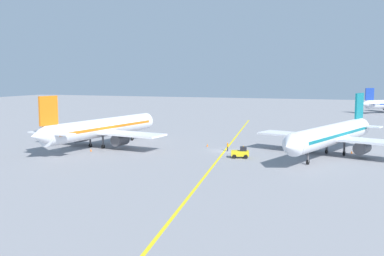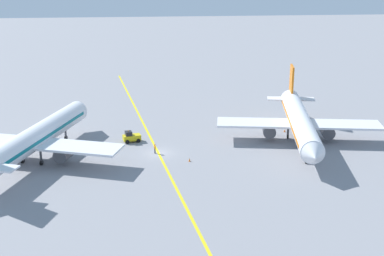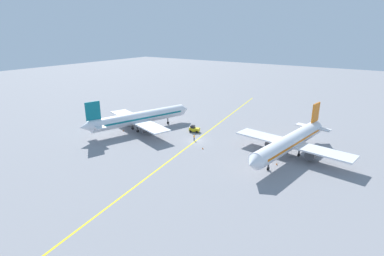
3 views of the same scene
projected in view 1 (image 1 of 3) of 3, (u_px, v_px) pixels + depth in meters
ground_plane at (225, 151)px, 83.84m from camera, size 400.00×400.00×0.00m
apron_yellow_centreline at (225, 151)px, 83.84m from camera, size 17.91×118.77×0.01m
airplane_at_gate at (101, 128)px, 88.33m from camera, size 28.47×35.48×10.60m
airplane_adjacent_stand at (333, 135)px, 78.41m from camera, size 28.20×34.59×10.60m
baggage_tug_white at (241, 153)px, 76.65m from camera, size 3.27×2.33×2.11m
ground_crew_worker at (228, 146)px, 83.53m from camera, size 0.26×0.58×1.68m
traffic_cone_near_nose at (121, 141)px, 94.24m from camera, size 0.32×0.32×0.55m
traffic_cone_mid_apron at (207, 145)px, 89.17m from camera, size 0.32×0.32×0.55m
traffic_cone_by_wingtip at (91, 150)px, 83.34m from camera, size 0.32×0.32×0.55m
traffic_cone_far_edge at (352, 152)px, 81.15m from camera, size 0.32×0.32×0.55m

